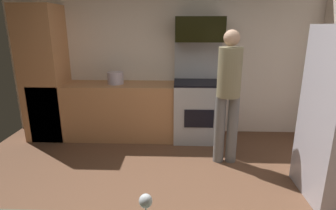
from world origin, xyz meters
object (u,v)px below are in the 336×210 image
at_px(microwave, 200,29).
at_px(wine_glass_near, 146,203).
at_px(person_cook, 228,91).
at_px(oven_range, 198,108).
at_px(stock_pot, 115,78).

relative_size(microwave, wine_glass_near, 4.77).
bearing_deg(microwave, person_cook, -69.65).
bearing_deg(person_cook, wine_glass_near, -108.47).
height_order(oven_range, wine_glass_near, oven_range).
relative_size(oven_range, wine_glass_near, 10.01).
height_order(microwave, wine_glass_near, microwave).
height_order(microwave, person_cook, microwave).
bearing_deg(person_cook, stock_pot, 153.95).
xyz_separation_m(person_cook, wine_glass_near, (-0.79, -2.35, 0.03)).
height_order(oven_range, person_cook, person_cook).
xyz_separation_m(microwave, stock_pot, (-1.31, -0.08, -0.74)).
relative_size(oven_range, microwave, 2.10).
distance_m(oven_range, person_cook, 0.98).
distance_m(microwave, stock_pot, 1.51).
bearing_deg(wine_glass_near, person_cook, 71.53).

